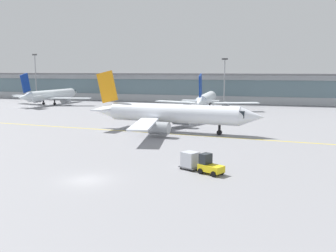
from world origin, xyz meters
TOP-DOWN VIEW (x-y plane):
  - ground_plane at (0.00, 0.00)m, footprint 400.00×400.00m
  - taxiway_centreline_stripe at (0.09, 28.79)m, footprint 109.70×8.87m
  - terminal_concourse at (0.00, 94.32)m, footprint 195.49×11.00m
  - gate_airplane_0 at (-51.04, 70.94)m, footprint 27.70×29.76m
  - gate_airplane_1 at (-1.63, 68.06)m, footprint 27.70×29.87m
  - taxiing_regional_jet at (-0.33, 30.82)m, footprint 32.28×29.92m
  - baggage_tug at (11.15, 5.82)m, footprint 2.95×2.49m
  - cargo_dolly_lead at (8.78, 7.03)m, footprint 2.60×2.38m
  - apron_light_mast_0 at (-67.54, 86.44)m, footprint 1.80×0.36m
  - apron_light_mast_1 at (0.38, 85.73)m, footprint 1.80×0.36m

SIDE VIEW (x-z plane):
  - ground_plane at x=0.00m, z-range 0.00..0.00m
  - taxiway_centreline_stripe at x=0.09m, z-range 0.00..0.01m
  - baggage_tug at x=11.15m, z-range -0.16..1.94m
  - cargo_dolly_lead at x=8.78m, z-range 0.08..2.02m
  - gate_airplane_0 at x=-51.04m, z-range -1.97..7.89m
  - gate_airplane_1 at x=-1.63m, z-range -1.98..7.91m
  - taxiing_regional_jet at x=-0.33m, z-range -2.14..8.55m
  - terminal_concourse at x=0.00m, z-range 0.12..9.72m
  - apron_light_mast_1 at x=0.38m, z-range 0.69..14.90m
  - apron_light_mast_0 at x=-67.54m, z-range 0.70..16.97m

